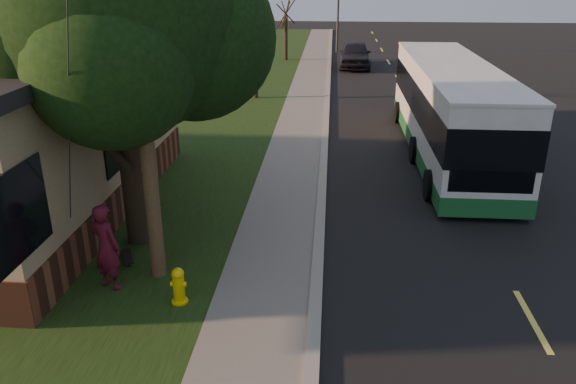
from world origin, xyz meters
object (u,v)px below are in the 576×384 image
object	(u,v)px
bare_tree_far	(286,31)
leafy_tree	(120,14)
distant_car	(355,54)
bare_tree_near	(255,54)
transit_bus	(450,108)
skateboarder	(106,247)
fire_hydrant	(179,286)
traffic_signal	(338,9)
utility_pole	(137,52)
skateboard_main	(128,257)

from	to	relation	value
bare_tree_far	leafy_tree	bearing A→B (deg)	-92.45
leafy_tree	distant_car	bearing A→B (deg)	77.05
bare_tree_near	transit_bus	bearing A→B (deg)	-46.70
skateboarder	transit_bus	bearing A→B (deg)	-105.80
fire_hydrant	skateboarder	xyz separation A→B (m)	(-1.52, 0.44, 0.54)
traffic_signal	transit_bus	distance (m)	24.47
utility_pole	bare_tree_near	world-z (taller)	utility_pole
transit_bus	skateboarder	size ratio (longest dim) A/B	6.34
bare_tree_near	bare_tree_far	bearing A→B (deg)	87.61
skateboarder	distant_car	bearing A→B (deg)	-76.27
bare_tree_far	skateboarder	bearing A→B (deg)	-92.17
bare_tree_far	traffic_signal	xyz separation A→B (m)	(3.50, 4.00, 1.16)
skateboard_main	utility_pole	bearing A→B (deg)	-33.65
traffic_signal	fire_hydrant	bearing A→B (deg)	-95.21
fire_hydrant	transit_bus	distance (m)	12.02
bare_tree_near	leafy_tree	bearing A→B (deg)	-92.50
transit_bus	fire_hydrant	bearing A→B (deg)	-124.48
skateboarder	distant_car	world-z (taller)	skateboarder
fire_hydrant	bare_tree_near	world-z (taller)	bare_tree_near
bare_tree_near	transit_bus	size ratio (longest dim) A/B	0.38
distant_car	bare_tree_far	bearing A→B (deg)	155.20
traffic_signal	distant_car	world-z (taller)	traffic_signal
utility_pole	transit_bus	xyz separation A→B (m)	(7.48, 8.87, -2.98)
leafy_tree	fire_hydrant	bearing A→B (deg)	-59.33
bare_tree_far	distant_car	xyz separation A→B (m)	(4.61, -2.24, -1.17)
skateboard_main	distant_car	world-z (taller)	distant_car
leafy_tree	skateboarder	size ratio (longest dim) A/B	4.33
traffic_signal	skateboarder	size ratio (longest dim) A/B	3.06
bare_tree_near	distant_car	world-z (taller)	bare_tree_near
bare_tree_near	traffic_signal	world-z (taller)	traffic_signal
fire_hydrant	skateboard_main	bearing A→B (deg)	135.10
utility_pole	skateboard_main	distance (m)	4.63
traffic_signal	utility_pole	bearing A→B (deg)	-96.58
traffic_signal	transit_bus	xyz separation A→B (m)	(3.67, -24.14, -1.52)
fire_hydrant	skateboard_main	size ratio (longest dim) A/B	0.98
skateboarder	skateboard_main	bearing A→B (deg)	-61.23
skateboard_main	leafy_tree	bearing A→B (deg)	89.35
traffic_signal	bare_tree_near	bearing A→B (deg)	-104.04
fire_hydrant	transit_bus	xyz separation A→B (m)	(6.77, 9.86, 1.21)
bare_tree_far	skateboard_main	size ratio (longest dim) A/B	5.31
fire_hydrant	skateboard_main	xyz separation A→B (m)	(-1.58, 1.58, -0.31)
traffic_signal	distant_car	size ratio (longest dim) A/B	1.13
bare_tree_far	distant_car	distance (m)	5.25
fire_hydrant	traffic_signal	bearing A→B (deg)	84.79
utility_pole	transit_bus	size ratio (longest dim) A/B	0.79
utility_pole	skateboard_main	world-z (taller)	utility_pole
transit_bus	skateboard_main	size ratio (longest dim) A/B	15.05
traffic_signal	distant_car	distance (m)	6.75
bare_tree_near	skateboarder	size ratio (longest dim) A/B	2.39
fire_hydrant	distant_car	size ratio (longest dim) A/B	0.15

